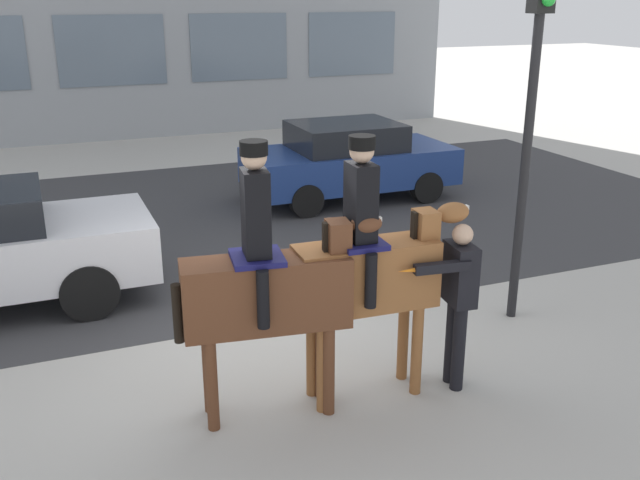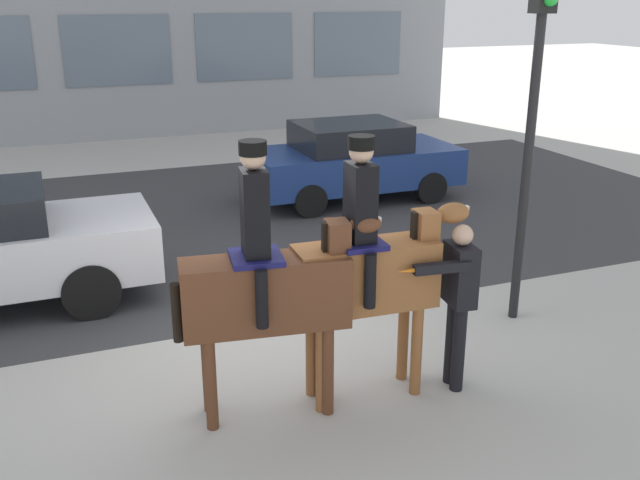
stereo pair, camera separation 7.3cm
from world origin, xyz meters
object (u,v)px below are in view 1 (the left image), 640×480
mounted_horse_lead (269,285)px  pedestrian_bystander (458,293)px  street_car_far_lane (349,160)px  mounted_horse_companion (369,268)px  traffic_light (534,81)px

mounted_horse_lead → pedestrian_bystander: bearing=1.0°
pedestrian_bystander → mounted_horse_lead: bearing=-0.3°
street_car_far_lane → pedestrian_bystander: bearing=-105.7°
mounted_horse_companion → pedestrian_bystander: (0.86, -0.20, -0.32)m
mounted_horse_lead → street_car_far_lane: bearing=68.4°
street_car_far_lane → mounted_horse_lead: bearing=-119.8°
pedestrian_bystander → street_car_far_lane: bearing=-98.8°
pedestrian_bystander → traffic_light: 2.67m
mounted_horse_lead → street_car_far_lane: size_ratio=0.66×
street_car_far_lane → traffic_light: size_ratio=0.92×
street_car_far_lane → traffic_light: (-0.34, -5.64, 2.09)m
traffic_light → mounted_horse_lead: bearing=-165.2°
mounted_horse_companion → pedestrian_bystander: mounted_horse_companion is taller
mounted_horse_lead → pedestrian_bystander: size_ratio=1.52×
mounted_horse_companion → pedestrian_bystander: 0.94m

